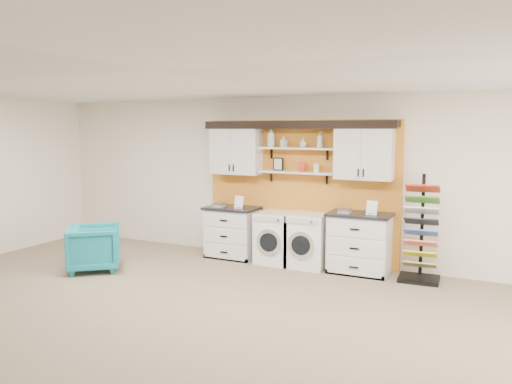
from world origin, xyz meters
The scene contains 22 objects.
floor centered at (0.00, 0.00, 0.00)m, with size 10.00×10.00×0.00m, color #7F6955.
ceiling centered at (0.00, 0.00, 2.80)m, with size 10.00×10.00×0.00m, color white.
wall_back centered at (0.00, 4.00, 1.40)m, with size 10.00×10.00×0.00m, color #F0E3CF.
accent_panel centered at (0.00, 3.96, 1.20)m, with size 3.40×0.07×2.40m, color orange.
upper_cabinet_left centered at (-1.13, 3.79, 1.88)m, with size 0.90×0.35×0.84m.
upper_cabinet_right centered at (1.13, 3.79, 1.88)m, with size 0.90×0.35×0.84m.
shelf_lower centered at (0.00, 3.80, 1.53)m, with size 1.32×0.28×0.03m, color white.
shelf_upper centered at (0.00, 3.80, 1.93)m, with size 1.32×0.28×0.03m, color white.
crown_molding centered at (0.00, 3.81, 2.33)m, with size 3.30×0.41×0.13m.
picture_frame centered at (-0.35, 3.85, 1.66)m, with size 0.18×0.02×0.22m.
canister_red centered at (0.10, 3.80, 1.62)m, with size 0.11×0.11×0.16m, color red.
canister_cream centered at (0.35, 3.80, 1.61)m, with size 0.10×0.10×0.14m, color silver.
base_cabinet_left centered at (-1.13, 3.64, 0.45)m, with size 0.91×0.66×0.89m.
base_cabinet_right centered at (1.13, 3.64, 0.47)m, with size 0.97×0.66×0.95m.
washer centered at (-0.27, 3.64, 0.43)m, with size 0.62×0.71×0.86m.
dryer centered at (0.29, 3.64, 0.44)m, with size 0.63×0.71×0.87m.
sample_rack centered at (2.05, 3.63, 0.51)m, with size 0.60×0.51×1.59m.
armchair centered at (-2.73, 1.95, 0.36)m, with size 0.77×0.79×0.72m, color teal.
soap_bottle_a centered at (-0.46, 3.80, 2.11)m, with size 0.13×0.13×0.33m, color silver.
soap_bottle_b centered at (-0.23, 3.80, 2.04)m, with size 0.08×0.09×0.18m, color silver.
soap_bottle_c centered at (0.11, 3.80, 2.02)m, with size 0.12×0.12×0.15m, color silver.
soap_bottle_d centered at (0.40, 3.80, 2.07)m, with size 0.10×0.10×0.26m, color silver.
Camera 1 is at (2.99, -3.95, 2.24)m, focal length 35.00 mm.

